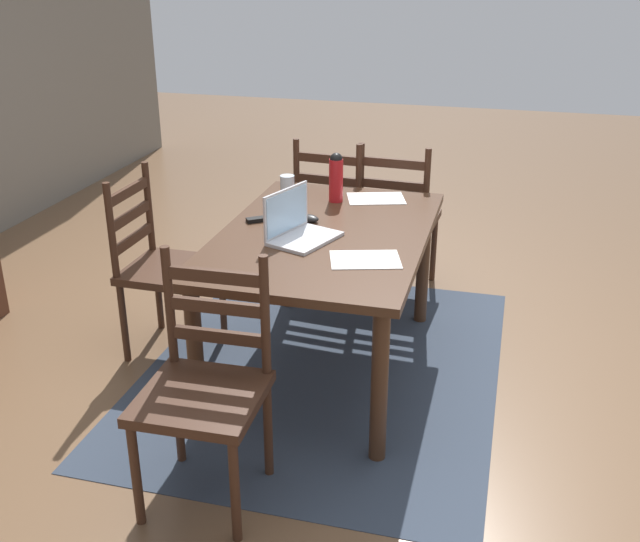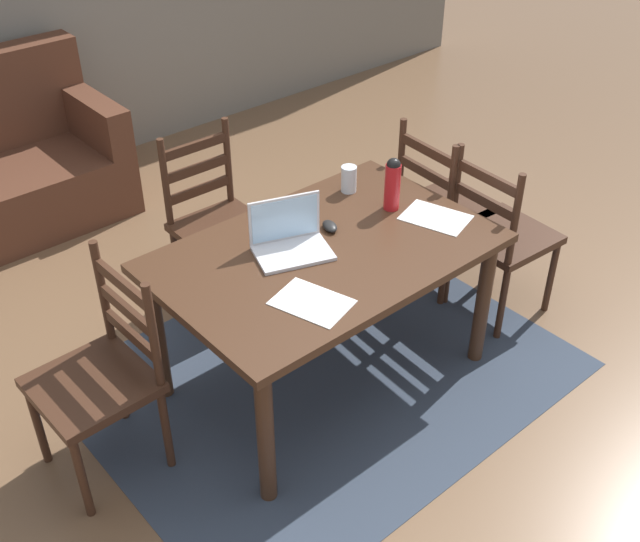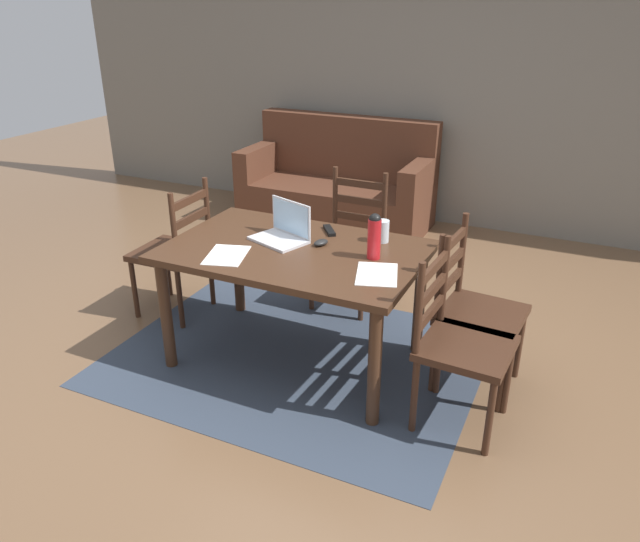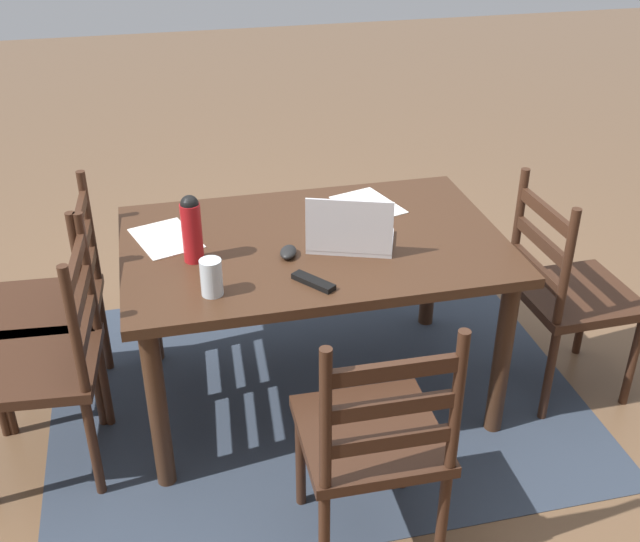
% 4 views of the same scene
% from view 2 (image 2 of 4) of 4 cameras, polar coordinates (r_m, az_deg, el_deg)
% --- Properties ---
extents(ground_plane, '(14.00, 14.00, 0.00)m').
position_cam_2_polar(ground_plane, '(3.82, 0.35, -7.59)').
color(ground_plane, brown).
extents(area_rug, '(2.20, 1.72, 0.01)m').
position_cam_2_polar(area_rug, '(3.81, 0.35, -7.56)').
color(area_rug, '#333D4C').
rests_on(area_rug, ground).
extents(dining_table, '(1.46, 0.95, 0.73)m').
position_cam_2_polar(dining_table, '(3.41, 0.39, 0.36)').
color(dining_table, '#422819').
rests_on(dining_table, ground).
extents(chair_left_far, '(0.45, 0.45, 0.95)m').
position_cam_2_polar(chair_left_far, '(3.24, -15.79, -7.58)').
color(chair_left_far, '#3D2316').
rests_on(chair_left_far, ground).
extents(chair_right_near, '(0.47, 0.47, 0.95)m').
position_cam_2_polar(chair_right_near, '(4.06, 13.09, 2.50)').
color(chair_right_near, '#3D2316').
rests_on(chair_right_near, ground).
extents(chair_far_head, '(0.45, 0.45, 0.95)m').
position_cam_2_polar(chair_far_head, '(4.08, -7.49, 3.41)').
color(chair_far_head, '#3D2316').
rests_on(chair_far_head, ground).
extents(chair_right_far, '(0.48, 0.48, 0.95)m').
position_cam_2_polar(chair_right_far, '(4.25, 9.07, 4.63)').
color(chair_right_far, '#3D2316').
rests_on(chair_right_far, ground).
extents(laptop, '(0.38, 0.32, 0.23)m').
position_cam_2_polar(laptop, '(3.33, -2.28, 2.46)').
color(laptop, silver).
rests_on(laptop, dining_table).
extents(water_bottle, '(0.07, 0.07, 0.26)m').
position_cam_2_polar(water_bottle, '(3.60, 5.35, 6.47)').
color(water_bottle, red).
rests_on(water_bottle, dining_table).
extents(drinking_glass, '(0.08, 0.08, 0.13)m').
position_cam_2_polar(drinking_glass, '(3.77, 2.13, 6.77)').
color(drinking_glass, silver).
rests_on(drinking_glass, dining_table).
extents(computer_mouse, '(0.09, 0.11, 0.03)m').
position_cam_2_polar(computer_mouse, '(3.49, 0.72, 3.31)').
color(computer_mouse, black).
rests_on(computer_mouse, dining_table).
extents(tv_remote, '(0.14, 0.16, 0.02)m').
position_cam_2_polar(tv_remote, '(3.61, -2.14, 4.36)').
color(tv_remote, black).
rests_on(tv_remote, dining_table).
extents(paper_stack_left, '(0.29, 0.35, 0.00)m').
position_cam_2_polar(paper_stack_left, '(3.62, 8.49, 3.91)').
color(paper_stack_left, white).
rests_on(paper_stack_left, dining_table).
extents(paper_stack_right, '(0.29, 0.34, 0.00)m').
position_cam_2_polar(paper_stack_right, '(3.05, -0.60, -2.32)').
color(paper_stack_right, white).
rests_on(paper_stack_right, dining_table).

